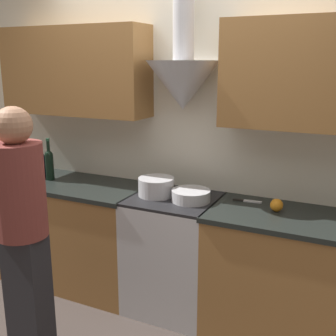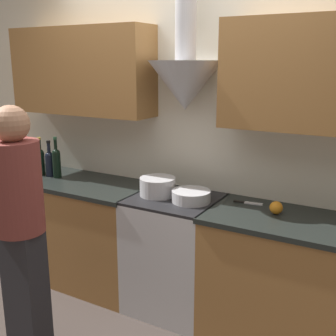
{
  "view_description": "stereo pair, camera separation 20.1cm",
  "coord_description": "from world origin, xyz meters",
  "views": [
    {
      "loc": [
        1.24,
        -2.36,
        1.88
      ],
      "look_at": [
        0.0,
        0.23,
        1.15
      ],
      "focal_mm": 45.0,
      "sensor_mm": 36.0,
      "label": 1
    },
    {
      "loc": [
        1.42,
        -2.26,
        1.88
      ],
      "look_at": [
        0.0,
        0.23,
        1.15
      ],
      "focal_mm": 45.0,
      "sensor_mm": 36.0,
      "label": 2
    }
  ],
  "objects": [
    {
      "name": "mixing_bowl",
      "position": [
        0.14,
        0.32,
        0.94
      ],
      "size": [
        0.28,
        0.28,
        0.08
      ],
      "color": "silver",
      "rests_on": "stove_range"
    },
    {
      "name": "chefs_knife",
      "position": [
        0.51,
        0.48,
        0.9
      ],
      "size": [
        0.21,
        0.06,
        0.01
      ],
      "rotation": [
        0.0,
        0.0,
        0.14
      ],
      "color": "silver",
      "rests_on": "counter_right"
    },
    {
      "name": "wine_bottle_1",
      "position": [
        -1.44,
        0.33,
        1.03
      ],
      "size": [
        0.08,
        0.08,
        0.32
      ],
      "color": "black",
      "rests_on": "counter_left"
    },
    {
      "name": "person_foreground_left",
      "position": [
        -0.55,
        -0.63,
        0.92
      ],
      "size": [
        0.3,
        0.3,
        1.64
      ],
      "color": "#28282D",
      "rests_on": "ground_plane"
    },
    {
      "name": "wine_bottle_3",
      "position": [
        -1.24,
        0.33,
        1.02
      ],
      "size": [
        0.08,
        0.08,
        0.32
      ],
      "color": "black",
      "rests_on": "counter_left"
    },
    {
      "name": "stock_pot",
      "position": [
        -0.14,
        0.33,
        0.97
      ],
      "size": [
        0.27,
        0.27,
        0.14
      ],
      "color": "silver",
      "rests_on": "stove_range"
    },
    {
      "name": "wall_back",
      "position": [
        -0.02,
        0.6,
        1.47
      ],
      "size": [
        8.4,
        0.54,
        2.6
      ],
      "color": "silver",
      "rests_on": "ground_plane"
    },
    {
      "name": "wine_bottle_2",
      "position": [
        -1.34,
        0.32,
        1.03
      ],
      "size": [
        0.07,
        0.07,
        0.34
      ],
      "color": "black",
      "rests_on": "counter_left"
    },
    {
      "name": "ground_plane",
      "position": [
        0.0,
        0.0,
        0.0
      ],
      "size": [
        12.0,
        12.0,
        0.0
      ],
      "primitive_type": "plane",
      "color": "#423833"
    },
    {
      "name": "wine_bottle_0",
      "position": [
        -1.54,
        0.34,
        1.03
      ],
      "size": [
        0.07,
        0.07,
        0.33
      ],
      "color": "black",
      "rests_on": "counter_left"
    },
    {
      "name": "wine_bottle_4",
      "position": [
        -1.16,
        0.32,
        1.04
      ],
      "size": [
        0.07,
        0.07,
        0.36
      ],
      "color": "black",
      "rests_on": "counter_left"
    },
    {
      "name": "orange_fruit",
      "position": [
        0.74,
        0.37,
        0.94
      ],
      "size": [
        0.09,
        0.09,
        0.09
      ],
      "color": "orange",
      "rests_on": "counter_right"
    },
    {
      "name": "counter_left",
      "position": [
        -0.97,
        0.33,
        0.45
      ],
      "size": [
        1.32,
        0.62,
        0.9
      ],
      "color": "#9E6B38",
      "rests_on": "ground_plane"
    },
    {
      "name": "stove_range",
      "position": [
        0.0,
        0.34,
        0.45
      ],
      "size": [
        0.64,
        0.6,
        0.9
      ],
      "color": "silver",
      "rests_on": "ground_plane"
    },
    {
      "name": "counter_right",
      "position": [
        0.91,
        0.33,
        0.45
      ],
      "size": [
        1.21,
        0.62,
        0.9
      ],
      "color": "#9E6B38",
      "rests_on": "ground_plane"
    }
  ]
}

